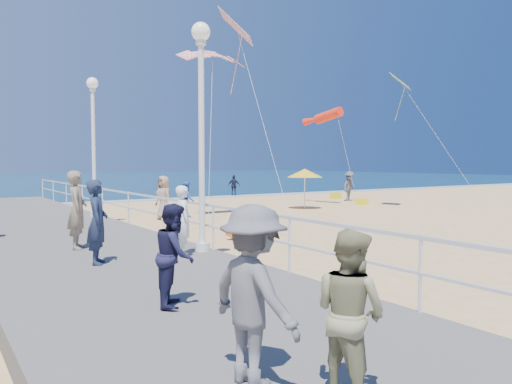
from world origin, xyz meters
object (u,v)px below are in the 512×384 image
beach_walker_a (349,186)px  box_kite (239,231)px  lamp_post_mid (201,112)px  lamp_post_far (93,132)px  beach_umbrella (305,173)px  beach_chair_left (362,202)px  spectator_2 (254,295)px  spectator_7 (175,255)px  beach_chair_right (336,196)px  spectator_0 (97,222)px  beach_walker_c (164,198)px  spectator_1 (350,312)px  beach_walker_b (234,186)px  woman_holding_toddler (184,221)px  spectator_6 (77,210)px  toddler_held (187,199)px

beach_walker_a → box_kite: 17.36m
lamp_post_mid → lamp_post_far: 9.00m
beach_umbrella → beach_chair_left: size_ratio=3.89×
spectator_2 → spectator_7: (0.46, 2.80, -0.10)m
spectator_7 → beach_chair_right: size_ratio=2.73×
spectator_0 → beach_walker_c: 11.34m
spectator_2 → beach_umbrella: size_ratio=0.80×
spectator_1 → beach_walker_c: size_ratio=0.79×
beach_walker_b → box_kite: bearing=105.9°
lamp_post_mid → beach_chair_left: bearing=33.1°
beach_walker_a → woman_holding_toddler: bearing=-158.7°
spectator_1 → spectator_6: (-0.12, 9.17, 0.19)m
lamp_post_far → beach_walker_b: 18.19m
lamp_post_far → box_kite: size_ratio=8.87×
lamp_post_far → spectator_6: (-2.38, -7.08, -2.32)m
lamp_post_mid → beach_umbrella: 15.35m
spectator_0 → spectator_2: size_ratio=1.02×
lamp_post_mid → spectator_1: lamp_post_mid is taller
lamp_post_far → box_kite: bearing=-63.6°
beach_walker_c → box_kite: size_ratio=3.18×
spectator_1 → spectator_6: size_ratio=0.80×
spectator_7 → beach_umbrella: beach_umbrella is taller
toddler_held → beach_chair_left: bearing=-40.1°
lamp_post_far → toddler_held: 9.41m
spectator_0 → beach_chair_left: (18.07, 10.31, -1.07)m
spectator_0 → beach_umbrella: size_ratio=0.81×
spectator_0 → lamp_post_far: bearing=6.5°
lamp_post_mid → beach_walker_a: lamp_post_mid is taller
lamp_post_mid → lamp_post_far: bearing=90.0°
toddler_held → spectator_7: 4.11m
spectator_0 → beach_walker_c: spectator_0 is taller
woman_holding_toddler → spectator_0: 1.87m
spectator_6 → box_kite: size_ratio=3.15×
lamp_post_mid → spectator_2: 7.57m
lamp_post_far → spectator_7: lamp_post_far is taller
beach_umbrella → lamp_post_far: bearing=-174.1°
lamp_post_far → beach_chair_right: 18.94m
spectator_7 → beach_walker_c: (5.53, 13.45, -0.20)m
lamp_post_mid → spectator_7: lamp_post_mid is taller
spectator_2 → box_kite: spectator_2 is taller
lamp_post_far → spectator_0: (-2.49, -9.17, -2.39)m
lamp_post_far → spectator_1: 16.60m
lamp_post_mid → lamp_post_far: same height
spectator_0 → spectator_1: (0.23, -7.09, -0.12)m
spectator_0 → spectator_1: 7.09m
toddler_held → spectator_2: spectator_2 is taller
box_kite → beach_chair_left: box_kite is taller
beach_walker_c → woman_holding_toddler: bearing=-29.9°
beach_walker_c → beach_umbrella: beach_umbrella is taller
spectator_7 → beach_walker_b: (15.83, 24.70, -0.39)m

